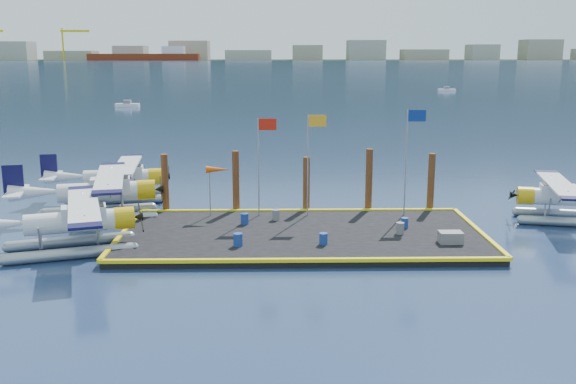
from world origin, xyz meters
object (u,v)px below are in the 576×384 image
Objects in this scene: seaplane_c at (122,180)px; piling_1 at (236,183)px; drum_5 at (276,215)px; piling_0 at (165,185)px; drum_1 at (323,239)px; drum_3 at (238,240)px; windsock at (217,171)px; drum_0 at (245,219)px; drum_4 at (405,223)px; flagpole_yellow at (311,150)px; seaplane_a at (77,225)px; flagpole_blue at (410,146)px; seaplane_d at (564,200)px; flagpole_red at (262,152)px; drum_2 at (400,228)px; piling_2 at (306,186)px; seaplane_b at (104,195)px; piling_3 at (369,182)px; crate at (450,237)px; piling_4 at (431,184)px.

piling_1 is at bearing 54.73° from seaplane_c.
piling_0 reaches higher than drum_5.
seaplane_c reaches higher than drum_1.
windsock reaches higher than drum_3.
seaplane_c is 12.18m from drum_0.
drum_4 is 0.09× the size of flagpole_yellow.
flagpole_blue is (18.53, 6.06, 3.19)m from seaplane_a.
piling_0 is at bearing 170.14° from flagpole_yellow.
piling_0 is at bearing 97.91° from seaplane_d.
flagpole_red reaches higher than drum_0.
seaplane_c is 20.57m from drum_2.
seaplane_d is 18.81m from flagpole_red.
flagpole_red is (-7.73, 4.25, 3.68)m from drum_2.
drum_2 is 7.75m from piling_2.
flagpole_yellow reaches higher than drum_4.
seaplane_b is 18.34m from drum_2.
seaplane_b is at bearing -176.14° from piling_2.
drum_5 is 3.54m from piling_2.
drum_4 is at bearing -72.58° from piling_3.
flagpole_yellow is at bearing 139.50° from crate.
flagpole_red reaches higher than seaplane_b.
seaplane_c is 29.35m from seaplane_d.
drum_2 is at bearing -31.79° from piling_1.
seaplane_d is at bearing -9.75° from piling_3.
piling_3 is (-2.20, 1.60, -2.54)m from flagpole_blue.
seaplane_d is at bearing 19.45° from drum_2.
piling_0 is at bearing 33.60° from seaplane_c.
seaplane_d is at bearing 33.49° from crate.
piling_1 is (-9.94, 4.60, 1.41)m from drum_4.
piling_0 reaches higher than drum_3.
drum_2 reaches higher than crate.
piling_4 is (10.79, 1.60, -2.40)m from flagpole_red.
seaplane_d is 14.83× the size of drum_1.
piling_3 reaches higher than seaplane_b.
drum_5 is at bearing 68.25° from seaplane_b.
drum_5 is at bearing 165.59° from drum_4.
flagpole_blue is (5.67, 6.21, 3.98)m from drum_1.
seaplane_b reaches higher than drum_3.
seaplane_b is 20.70m from piling_4.
drum_1 is 12.39m from piling_0.
drum_2 is 0.20× the size of windsock.
drum_0 is 0.15× the size of piling_3.
drum_0 is (8.53, 4.00, -0.77)m from seaplane_a.
piling_2 is at bearing 180.00° from piling_4.
crate is (9.24, -4.94, -0.01)m from drum_5.
seaplane_d is at bearing 75.66° from seaplane_b.
seaplane_b is 8.53× the size of crate.
crate is 7.32m from flagpole_blue.
windsock is (-6.05, 6.21, 2.52)m from drum_1.
crate is (2.34, -1.79, -0.01)m from drum_2.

